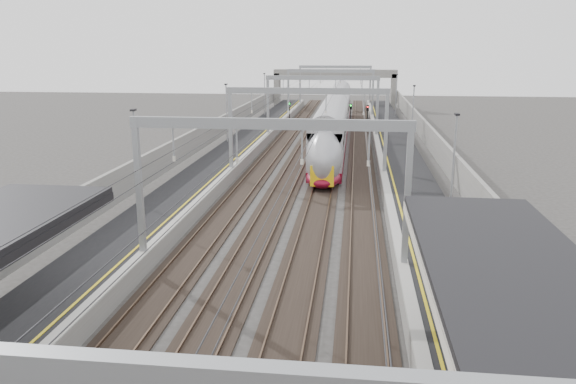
# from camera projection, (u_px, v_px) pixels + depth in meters

# --- Properties ---
(platform_left) EXTENTS (4.00, 120.00, 1.00)m
(platform_left) POSITION_uv_depth(u_px,v_px,m) (220.00, 165.00, 49.98)
(platform_left) COLOR black
(platform_left) RESTS_ON ground
(platform_right) EXTENTS (4.00, 120.00, 1.00)m
(platform_right) POSITION_uv_depth(u_px,v_px,m) (402.00, 170.00, 48.13)
(platform_right) COLOR black
(platform_right) RESTS_ON ground
(tracks) EXTENTS (11.40, 140.00, 0.20)m
(tracks) POSITION_uv_depth(u_px,v_px,m) (310.00, 173.00, 49.17)
(tracks) COLOR black
(tracks) RESTS_ON ground
(overhead_line) EXTENTS (13.00, 140.00, 6.60)m
(overhead_line) POSITION_uv_depth(u_px,v_px,m) (316.00, 96.00, 54.01)
(overhead_line) COLOR #909499
(overhead_line) RESTS_ON platform_left
(overbridge) EXTENTS (22.00, 2.20, 6.90)m
(overbridge) POSITION_uv_depth(u_px,v_px,m) (335.00, 78.00, 100.73)
(overbridge) COLOR slate
(overbridge) RESTS_ON ground
(wall_left) EXTENTS (0.30, 120.00, 3.20)m
(wall_left) POSITION_uv_depth(u_px,v_px,m) (185.00, 152.00, 50.08)
(wall_left) COLOR slate
(wall_left) RESTS_ON ground
(wall_right) EXTENTS (0.30, 120.00, 3.20)m
(wall_right) POSITION_uv_depth(u_px,v_px,m) (441.00, 158.00, 47.49)
(wall_right) COLOR slate
(wall_right) RESTS_ON ground
(train) EXTENTS (2.84, 51.73, 4.48)m
(train) POSITION_uv_depth(u_px,v_px,m) (335.00, 123.00, 64.83)
(train) COLOR maroon
(train) RESTS_ON ground
(signal_green) EXTENTS (0.32, 0.32, 3.48)m
(signal_green) POSITION_uv_depth(u_px,v_px,m) (289.00, 110.00, 77.06)
(signal_green) COLOR black
(signal_green) RESTS_ON ground
(signal_red_near) EXTENTS (0.32, 0.32, 3.48)m
(signal_red_near) POSITION_uv_depth(u_px,v_px,m) (351.00, 112.00, 74.59)
(signal_red_near) COLOR black
(signal_red_near) RESTS_ON ground
(signal_red_far) EXTENTS (0.32, 0.32, 3.48)m
(signal_red_far) POSITION_uv_depth(u_px,v_px,m) (368.00, 113.00, 72.81)
(signal_red_far) COLOR black
(signal_red_far) RESTS_ON ground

